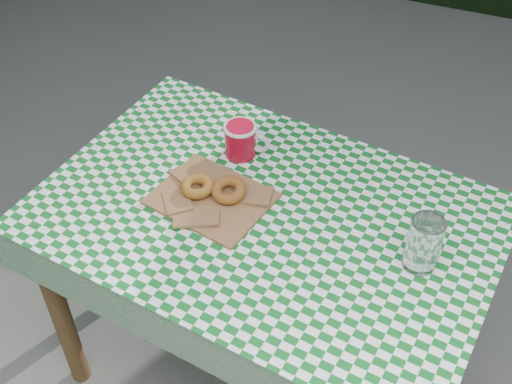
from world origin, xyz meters
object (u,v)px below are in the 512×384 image
(paper_bag, at_px, (212,198))
(coffee_mug, at_px, (240,140))
(drinking_glass, at_px, (423,244))
(table, at_px, (264,301))

(paper_bag, xyz_separation_m, coffee_mug, (-0.00, 0.20, 0.04))
(paper_bag, xyz_separation_m, drinking_glass, (0.56, -0.01, 0.07))
(drinking_glass, bearing_deg, coffee_mug, 158.65)
(paper_bag, relative_size, drinking_glass, 2.02)
(table, height_order, paper_bag, paper_bag)
(table, xyz_separation_m, coffee_mug, (-0.15, 0.20, 0.43))
(drinking_glass, bearing_deg, paper_bag, 178.51)
(paper_bag, bearing_deg, coffee_mug, 90.88)
(table, xyz_separation_m, paper_bag, (-0.15, -0.01, 0.39))
(coffee_mug, xyz_separation_m, drinking_glass, (0.56, -0.22, 0.02))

